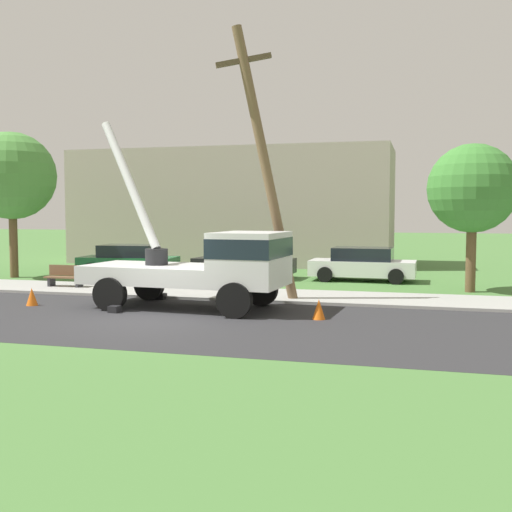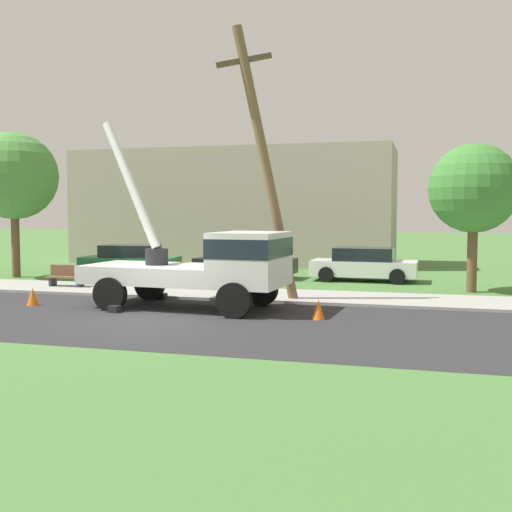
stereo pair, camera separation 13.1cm
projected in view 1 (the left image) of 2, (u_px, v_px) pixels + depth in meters
ground_plane at (262, 275)px, 28.47m from camera, size 120.00×120.00×0.00m
road_asphalt at (151, 319)px, 16.91m from camera, size 80.00×7.35×0.01m
sidewalk_strip at (213, 293)px, 21.89m from camera, size 80.00×2.99×0.10m
utility_truck at (210, 263)px, 18.51m from camera, size 6.75×3.21×5.98m
leaning_utility_pole at (265, 162)px, 19.88m from camera, size 2.59×1.24×8.87m
traffic_cone_ahead at (319, 309)px, 16.85m from camera, size 0.36×0.36×0.56m
traffic_cone_behind at (32, 297)px, 19.33m from camera, size 0.36×0.36×0.56m
parked_sedan_green at (129, 260)px, 28.26m from camera, size 4.56×2.30×1.42m
parked_sedan_black at (244, 262)px, 27.41m from camera, size 4.48×2.16×1.42m
parked_sedan_white at (363, 264)px, 26.15m from camera, size 4.44×2.09×1.42m
park_bench at (66, 277)px, 23.47m from camera, size 1.60×0.45×0.90m
roadside_tree_near at (473, 189)px, 22.34m from camera, size 3.23×3.23×5.41m
roadside_tree_far at (12, 176)px, 27.28m from camera, size 3.86×3.86×6.46m
lowrise_building_backdrop at (232, 207)px, 35.44m from camera, size 18.00×6.00×6.40m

